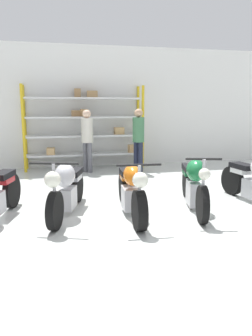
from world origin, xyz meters
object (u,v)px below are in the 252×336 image
motorcycle_silver (67,187)px  person_near_rack (87,136)px  shelving_rack (85,126)px  motorcycle_green (194,183)px  person_browsing (138,135)px  motorcycle_orange (131,190)px

motorcycle_silver → person_near_rack: person_near_rack is taller
shelving_rack → motorcycle_green: shelving_rack is taller
motorcycle_silver → motorcycle_green: (2.23, -0.17, -0.00)m
person_browsing → person_near_rack: (-1.37, 0.32, -0.02)m
shelving_rack → person_browsing: bearing=-36.4°
person_browsing → motorcycle_green: bearing=60.8°
motorcycle_silver → person_near_rack: bearing=-174.3°
motorcycle_green → person_browsing: 3.49m
person_browsing → person_near_rack: person_browsing is taller
shelving_rack → person_near_rack: (-0.03, -0.67, -0.24)m
motorcycle_silver → person_near_rack: size_ratio=1.15×
shelving_rack → motorcycle_green: bearing=-71.9°
motorcycle_green → person_browsing: person_browsing is taller
person_near_rack → motorcycle_green: bearing=76.5°
motorcycle_orange → motorcycle_green: size_ratio=0.99×
motorcycle_orange → person_near_rack: 3.92m
motorcycle_green → motorcycle_orange: bearing=-70.6°
person_browsing → motorcycle_silver: bearing=26.0°
person_browsing → person_near_rack: size_ratio=1.02×
shelving_rack → person_near_rack: bearing=-92.3°
motorcycle_silver → motorcycle_orange: size_ratio=0.95×
motorcycle_silver → motorcycle_orange: motorcycle_silver is taller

